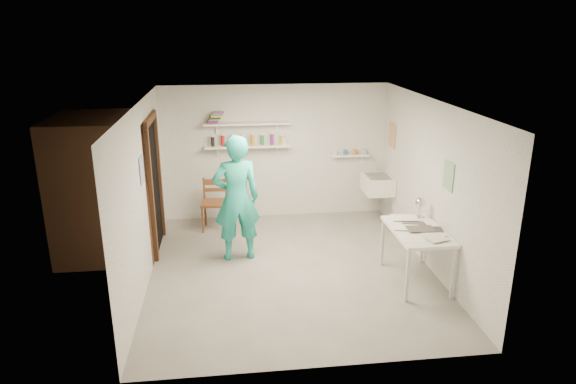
{
  "coord_description": "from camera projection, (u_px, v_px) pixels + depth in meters",
  "views": [
    {
      "loc": [
        -0.86,
        -6.65,
        3.38
      ],
      "look_at": [
        0.0,
        0.4,
        1.05
      ],
      "focal_mm": 32.0,
      "sensor_mm": 36.0,
      "label": 1
    }
  ],
  "objects": [
    {
      "name": "wall_right",
      "position": [
        432.0,
        185.0,
        7.28
      ],
      "size": [
        0.02,
        4.5,
        2.4
      ],
      "primitive_type": "cube",
      "color": "silver",
      "rests_on": "ground"
    },
    {
      "name": "floor",
      "position": [
        291.0,
        270.0,
        7.43
      ],
      "size": [
        4.0,
        4.5,
        0.02
      ],
      "primitive_type": "cube",
      "color": "slate",
      "rests_on": "ground"
    },
    {
      "name": "wall_left",
      "position": [
        142.0,
        196.0,
        6.82
      ],
      "size": [
        0.02,
        4.5,
        2.4
      ],
      "primitive_type": "cube",
      "color": "silver",
      "rests_on": "ground"
    },
    {
      "name": "book_stack",
      "position": [
        215.0,
        118.0,
        8.73
      ],
      "size": [
        0.3,
        0.14,
        0.2
      ],
      "color": "red",
      "rests_on": "shelf_upper"
    },
    {
      "name": "shelf_lower",
      "position": [
        248.0,
        146.0,
        8.96
      ],
      "size": [
        1.5,
        0.22,
        0.03
      ],
      "primitive_type": "cube",
      "color": "white",
      "rests_on": "wall_back"
    },
    {
      "name": "man",
      "position": [
        237.0,
        198.0,
        7.51
      ],
      "size": [
        0.74,
        0.54,
        1.9
      ],
      "primitive_type": "imported",
      "rotation": [
        0.0,
        0.0,
        3.27
      ],
      "color": "#22AD9A",
      "rests_on": "ground"
    },
    {
      "name": "door_jamb_far",
      "position": [
        160.0,
        178.0,
        8.35
      ],
      "size": [
        0.06,
        0.1,
        2.0
      ],
      "primitive_type": "cube",
      "color": "brown",
      "rests_on": "ground"
    },
    {
      "name": "papers",
      "position": [
        418.0,
        229.0,
        6.86
      ],
      "size": [
        0.3,
        0.22,
        0.03
      ],
      "color": "silver",
      "rests_on": "work_table"
    },
    {
      "name": "wall_front",
      "position": [
        322.0,
        263.0,
        4.92
      ],
      "size": [
        4.0,
        0.02,
        2.4
      ],
      "primitive_type": "cube",
      "color": "silver",
      "rests_on": "ground"
    },
    {
      "name": "poster_right_b",
      "position": [
        448.0,
        176.0,
        6.67
      ],
      "size": [
        0.01,
        0.3,
        0.38
      ],
      "primitive_type": "cube",
      "color": "#3F724C",
      "rests_on": "wall_right"
    },
    {
      "name": "spray_cans",
      "position": [
        247.0,
        141.0,
        8.92
      ],
      "size": [
        1.29,
        0.06,
        0.17
      ],
      "color": "black",
      "rests_on": "shelf_lower"
    },
    {
      "name": "shelf_upper",
      "position": [
        247.0,
        124.0,
        8.83
      ],
      "size": [
        1.5,
        0.22,
        0.03
      ],
      "primitive_type": "cube",
      "color": "white",
      "rests_on": "wall_back"
    },
    {
      "name": "belfast_sink",
      "position": [
        378.0,
        184.0,
        9.01
      ],
      "size": [
        0.48,
        0.6,
        0.3
      ],
      "primitive_type": "cube",
      "color": "white",
      "rests_on": "wall_right"
    },
    {
      "name": "poster_right_a",
      "position": [
        392.0,
        135.0,
        8.87
      ],
      "size": [
        0.01,
        0.34,
        0.42
      ],
      "primitive_type": "cube",
      "color": "#995933",
      "rests_on": "wall_right"
    },
    {
      "name": "wooden_chair",
      "position": [
        215.0,
        203.0,
        8.76
      ],
      "size": [
        0.47,
        0.46,
        0.94
      ],
      "primitive_type": "cube",
      "rotation": [
        0.0,
        0.0,
        -0.09
      ],
      "color": "brown",
      "rests_on": "ground"
    },
    {
      "name": "wall_back",
      "position": [
        275.0,
        152.0,
        9.18
      ],
      "size": [
        4.0,
        0.02,
        2.4
      ],
      "primitive_type": "cube",
      "color": "silver",
      "rests_on": "ground"
    },
    {
      "name": "ledge_pots",
      "position": [
        350.0,
        152.0,
        9.26
      ],
      "size": [
        0.48,
        0.07,
        0.09
      ],
      "color": "silver",
      "rests_on": "ledge_shelf"
    },
    {
      "name": "ledge_shelf",
      "position": [
        350.0,
        155.0,
        9.28
      ],
      "size": [
        0.7,
        0.14,
        0.03
      ],
      "primitive_type": "cube",
      "color": "white",
      "rests_on": "wall_back"
    },
    {
      "name": "door_jamb_near",
      "position": [
        152.0,
        197.0,
        7.4
      ],
      "size": [
        0.06,
        0.1,
        2.0
      ],
      "primitive_type": "cube",
      "color": "brown",
      "rests_on": "ground"
    },
    {
      "name": "ceiling",
      "position": [
        292.0,
        102.0,
        6.67
      ],
      "size": [
        4.0,
        4.5,
        0.02
      ],
      "primitive_type": "cube",
      "color": "silver",
      "rests_on": "wall_back"
    },
    {
      "name": "work_table",
      "position": [
        416.0,
        255.0,
        6.98
      ],
      "size": [
        0.68,
        1.14,
        0.76
      ],
      "primitive_type": "cube",
      "color": "silver",
      "rests_on": "ground"
    },
    {
      "name": "desk_lamp",
      "position": [
        420.0,
        202.0,
        7.25
      ],
      "size": [
        0.14,
        0.14,
        0.14
      ],
      "primitive_type": "sphere",
      "color": "silver",
      "rests_on": "work_table"
    },
    {
      "name": "door_lintel",
      "position": [
        150.0,
        119.0,
        7.55
      ],
      "size": [
        0.06,
        1.05,
        0.1
      ],
      "primitive_type": "cube",
      "color": "brown",
      "rests_on": "wall_left"
    },
    {
      "name": "poster_left",
      "position": [
        142.0,
        170.0,
        6.76
      ],
      "size": [
        0.01,
        0.28,
        0.36
      ],
      "primitive_type": "cube",
      "color": "#334C7F",
      "rests_on": "wall_left"
    },
    {
      "name": "doorway_recess",
      "position": [
        154.0,
        187.0,
        7.87
      ],
      "size": [
        0.02,
        0.9,
        2.0
      ],
      "primitive_type": "cube",
      "color": "black",
      "rests_on": "wall_left"
    },
    {
      "name": "corridor_box",
      "position": [
        106.0,
        186.0,
        7.78
      ],
      "size": [
        1.4,
        1.5,
        2.1
      ],
      "primitive_type": "cube",
      "color": "brown",
      "rests_on": "ground"
    },
    {
      "name": "wall_clock",
      "position": [
        237.0,
        174.0,
        7.62
      ],
      "size": [
        0.34,
        0.08,
        0.34
      ],
      "primitive_type": "cylinder",
      "rotation": [
        1.57,
        0.0,
        0.12
      ],
      "color": "beige",
      "rests_on": "man"
    }
  ]
}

